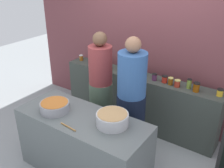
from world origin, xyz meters
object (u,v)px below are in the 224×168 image
preserve_jar_8 (154,77)px  preserve_jar_9 (165,79)px  preserve_jar_7 (141,72)px  preserve_jar_13 (196,87)px  preserve_jar_14 (220,92)px  preserve_jar_10 (171,81)px  preserve_jar_2 (94,61)px  cooking_pot_center (112,119)px  preserve_jar_0 (81,58)px  cooking_pot_left (55,107)px  preserve_jar_11 (177,83)px  cook_in_cap (131,106)px  preserve_jar_12 (189,84)px  preserve_jar_1 (92,59)px  preserve_jar_3 (100,62)px  preserve_jar_5 (120,66)px  preserve_jar_4 (109,66)px  wooden_spoon (68,127)px  preserve_jar_6 (130,70)px  cook_with_tongs (101,92)px

preserve_jar_8 → preserve_jar_9: bearing=5.8°
preserve_jar_7 → preserve_jar_13: 0.90m
preserve_jar_8 → preserve_jar_14: (0.96, 0.04, -0.00)m
preserve_jar_8 → preserve_jar_10: (0.27, -0.01, 0.00)m
preserve_jar_2 → cooking_pot_center: 1.83m
preserve_jar_0 → preserve_jar_9: size_ratio=0.96×
preserve_jar_13 → cooking_pot_left: (-1.33, -1.43, -0.07)m
preserve_jar_11 → cook_in_cap: bearing=-118.3°
preserve_jar_12 → cooking_pot_center: (-0.43, -1.32, -0.06)m
preserve_jar_7 → cook_in_cap: 0.79m
preserve_jar_1 → preserve_jar_7: 1.04m
preserve_jar_3 → preserve_jar_9: size_ratio=0.97×
preserve_jar_9 → preserve_jar_2: bearing=-179.8°
preserve_jar_5 → preserve_jar_13: size_ratio=1.02×
preserve_jar_1 → preserve_jar_4: preserve_jar_1 is taller
preserve_jar_5 → preserve_jar_13: preserve_jar_5 is taller
preserve_jar_4 → preserve_jar_7: (0.59, 0.03, 0.01)m
preserve_jar_9 → preserve_jar_10: 0.11m
preserve_jar_9 → cooking_pot_center: preserve_jar_9 is taller
preserve_jar_11 → wooden_spoon: (-0.66, -1.60, -0.10)m
preserve_jar_1 → preserve_jar_3: (0.20, -0.04, -0.01)m
preserve_jar_1 → preserve_jar_6: bearing=-6.2°
cooking_pot_center → cook_in_cap: bearing=99.0°
preserve_jar_0 → preserve_jar_7: size_ratio=0.82×
preserve_jar_6 → preserve_jar_7: 0.18m
preserve_jar_1 → cook_in_cap: (1.29, -0.79, -0.19)m
preserve_jar_7 → cooking_pot_center: preserve_jar_7 is taller
preserve_jar_6 → preserve_jar_13: 1.08m
preserve_jar_9 → cook_with_tongs: (-0.76, -0.59, -0.20)m
cooking_pot_left → wooden_spoon: 0.43m
preserve_jar_0 → cooking_pot_center: size_ratio=0.28×
preserve_jar_4 → preserve_jar_7: bearing=3.1°
preserve_jar_9 → preserve_jar_11: size_ratio=1.01×
preserve_jar_12 → preserve_jar_10: bearing=-172.1°
preserve_jar_0 → preserve_jar_6: bearing=-2.4°
preserve_jar_1 → preserve_jar_2: preserve_jar_2 is taller
preserve_jar_3 → preserve_jar_8: preserve_jar_8 is taller
preserve_jar_2 → preserve_jar_13: size_ratio=0.98×
preserve_jar_10 → cook_in_cap: cook_in_cap is taller
preserve_jar_7 → cooking_pot_center: size_ratio=0.34×
preserve_jar_3 → preserve_jar_9: (1.25, -0.03, 0.00)m
preserve_jar_2 → preserve_jar_5: bearing=3.2°
preserve_jar_13 → preserve_jar_7: bearing=177.6°
preserve_jar_5 → preserve_jar_12: bearing=-0.5°
preserve_jar_10 → cooking_pot_center: size_ratio=0.30×
preserve_jar_10 → preserve_jar_5: bearing=177.1°
cooking_pot_center → preserve_jar_2: bearing=134.7°
preserve_jar_11 → cook_with_tongs: bearing=-150.5°
preserve_jar_6 → cooking_pot_center: preserve_jar_6 is taller
preserve_jar_5 → cook_in_cap: (0.67, -0.75, -0.19)m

